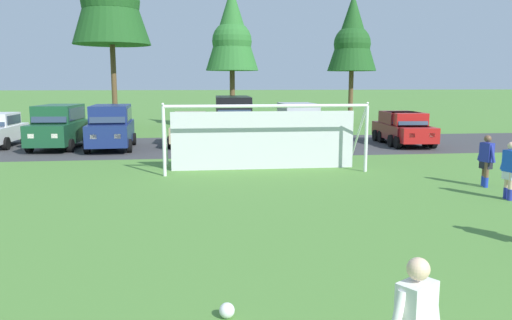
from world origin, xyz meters
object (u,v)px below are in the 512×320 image
object	(u,v)px
player_defender_far	(486,161)
parked_car_slot_center_right	(233,118)
soccer_goal	(265,136)
parked_car_slot_center_left	(111,127)
parked_car_slot_right	(298,123)
parked_car_slot_far_right	(400,128)
parked_car_slot_end	(406,129)
parked_car_slot_center	(190,129)
soccer_ball	(227,310)
player_midfield_center	(510,171)
parked_car_slot_left	(59,126)

from	to	relation	value
player_defender_far	parked_car_slot_center_right	bearing A→B (deg)	119.47
soccer_goal	parked_car_slot_center_left	bearing A→B (deg)	134.14
player_defender_far	parked_car_slot_center_right	distance (m)	14.22
parked_car_slot_center_left	parked_car_slot_right	distance (m)	9.66
parked_car_slot_right	parked_car_slot_far_right	xyz separation A→B (m)	(5.39, -0.80, -0.24)
parked_car_slot_end	parked_car_slot_far_right	bearing A→B (deg)	93.88
parked_car_slot_center_left	parked_car_slot_far_right	distance (m)	15.01
player_defender_far	parked_car_slot_end	xyz separation A→B (m)	(1.90, 10.26, 0.05)
parked_car_slot_center	parked_car_slot_center_right	bearing A→B (deg)	14.39
parked_car_slot_center_right	parked_car_slot_far_right	xyz separation A→B (m)	(8.85, -1.45, -0.47)
soccer_goal	parked_car_slot_right	xyz separation A→B (m)	(2.96, 7.85, -0.18)
soccer_ball	parked_car_slot_right	size ratio (longest dim) A/B	0.05
soccer_goal	player_defender_far	distance (m)	7.57
soccer_goal	player_midfield_center	bearing A→B (deg)	-42.28
soccer_goal	parked_car_slot_center_left	distance (m)	9.55
soccer_ball	parked_car_slot_center	size ratio (longest dim) A/B	0.05
parked_car_slot_left	parked_car_slot_center_right	xyz separation A→B (m)	(8.77, 1.08, 0.23)
soccer_ball	player_defender_far	world-z (taller)	player_defender_far
player_defender_far	parked_car_slot_right	xyz separation A→B (m)	(-3.53, 11.72, 0.29)
soccer_goal	parked_car_slot_center_right	size ratio (longest dim) A/B	1.53
soccer_ball	parked_car_slot_left	distance (m)	20.40
player_defender_far	parked_car_slot_far_right	size ratio (longest dim) A/B	0.38
parked_car_slot_center_left	parked_car_slot_far_right	bearing A→B (deg)	0.78
soccer_ball	parked_car_slot_center	xyz separation A→B (m)	(-0.60, 19.60, 0.77)
player_midfield_center	parked_car_slot_far_right	world-z (taller)	parked_car_slot_far_right
player_defender_far	parked_car_slot_center	world-z (taller)	parked_car_slot_center
soccer_goal	player_defender_far	xyz separation A→B (m)	(6.49, -3.87, -0.47)
soccer_ball	parked_car_slot_left	xyz separation A→B (m)	(-7.05, 19.12, 1.00)
parked_car_slot_center_left	parked_car_slot_far_right	size ratio (longest dim) A/B	1.09
soccer_goal	parked_car_slot_right	bearing A→B (deg)	69.34
parked_car_slot_end	player_defender_far	bearing A→B (deg)	-100.51
soccer_goal	player_midfield_center	world-z (taller)	soccer_goal
player_defender_far	parked_car_slot_end	bearing A→B (deg)	79.49
player_defender_far	parked_car_slot_far_right	bearing A→B (deg)	80.35
soccer_ball	parked_car_slot_center_right	size ratio (longest dim) A/B	0.05
soccer_ball	parked_car_slot_far_right	bearing A→B (deg)	60.60
soccer_ball	soccer_goal	bearing A→B (deg)	79.26
parked_car_slot_right	parked_car_slot_far_right	bearing A→B (deg)	-8.39
parked_car_slot_center_right	parked_car_slot_end	bearing A→B (deg)	-13.35
parked_car_slot_far_right	parked_car_slot_end	distance (m)	0.66
parked_car_slot_far_right	parked_car_slot_end	bearing A→B (deg)	-86.12
parked_car_slot_center	parked_car_slot_center_right	xyz separation A→B (m)	(2.32, 0.60, 0.47)
parked_car_slot_center_left	soccer_goal	bearing A→B (deg)	-45.86
parked_car_slot_left	parked_car_slot_center_right	size ratio (longest dim) A/B	0.96
soccer_ball	parked_car_slot_end	size ratio (longest dim) A/B	0.05
soccer_goal	player_midfield_center	size ratio (longest dim) A/B	4.54
parked_car_slot_left	parked_car_slot_center_left	distance (m)	2.68
player_midfield_center	parked_car_slot_center	xyz separation A→B (m)	(-8.96, 13.49, 0.05)
parked_car_slot_center	soccer_ball	bearing A→B (deg)	-88.24
soccer_goal	parked_car_slot_center	distance (m)	8.41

